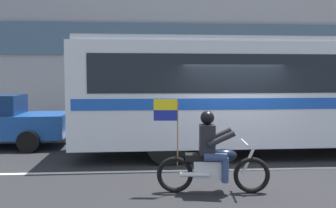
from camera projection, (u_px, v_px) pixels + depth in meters
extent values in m
plane|color=black|center=(232.00, 164.00, 8.98)|extent=(60.00, 60.00, 0.00)
cube|color=#B7B2A8|center=(200.00, 130.00, 14.04)|extent=(28.00, 3.80, 0.15)
cube|color=silver|center=(238.00, 170.00, 8.38)|extent=(26.60, 0.14, 0.01)
cube|color=gray|center=(192.00, 3.00, 15.92)|extent=(28.00, 0.80, 11.00)
cube|color=#384C60|center=(193.00, 39.00, 15.61)|extent=(25.76, 0.10, 1.40)
cube|color=silver|center=(303.00, 93.00, 10.21)|extent=(12.99, 2.75, 2.70)
cube|color=black|center=(303.00, 74.00, 10.17)|extent=(11.95, 2.77, 0.96)
cube|color=#194CB2|center=(303.00, 100.00, 10.22)|extent=(12.73, 2.77, 0.28)
cube|color=#ADB1BA|center=(304.00, 44.00, 10.10)|extent=(12.73, 2.62, 0.16)
cylinder|color=black|center=(167.00, 144.00, 8.84)|extent=(1.04, 0.30, 1.04)
torus|color=black|center=(252.00, 175.00, 6.67)|extent=(0.70, 0.16, 0.69)
torus|color=black|center=(175.00, 175.00, 6.71)|extent=(0.70, 0.16, 0.69)
cube|color=silver|center=(211.00, 170.00, 6.68)|extent=(0.66, 0.34, 0.36)
ellipsoid|color=black|center=(224.00, 155.00, 6.66)|extent=(0.50, 0.32, 0.24)
cube|color=black|center=(200.00, 157.00, 6.67)|extent=(0.58, 0.31, 0.12)
cylinder|color=silver|center=(249.00, 159.00, 6.65)|extent=(0.28, 0.08, 0.58)
cylinder|color=silver|center=(245.00, 143.00, 6.63)|extent=(0.10, 0.64, 0.04)
cylinder|color=silver|center=(195.00, 174.00, 6.53)|extent=(0.56, 0.14, 0.09)
cube|color=black|center=(207.00, 139.00, 6.64)|extent=(0.31, 0.39, 0.56)
sphere|color=black|center=(207.00, 118.00, 6.61)|extent=(0.26, 0.26, 0.26)
cylinder|color=navy|center=(213.00, 153.00, 6.84)|extent=(0.43, 0.19, 0.15)
cylinder|color=navy|center=(223.00, 165.00, 6.85)|extent=(0.13, 0.13, 0.46)
cylinder|color=navy|center=(215.00, 157.00, 6.48)|extent=(0.43, 0.19, 0.15)
cylinder|color=navy|center=(225.00, 170.00, 6.49)|extent=(0.13, 0.13, 0.46)
cylinder|color=black|center=(219.00, 136.00, 6.83)|extent=(0.53, 0.16, 0.32)
cylinder|color=black|center=(221.00, 139.00, 6.43)|extent=(0.53, 0.16, 0.32)
cylinder|color=olive|center=(178.00, 133.00, 6.64)|extent=(0.02, 0.02, 1.25)
cube|color=yellow|center=(165.00, 105.00, 6.61)|extent=(0.44, 0.06, 0.20)
cube|color=navy|center=(165.00, 115.00, 6.63)|extent=(0.44, 0.06, 0.20)
cylinder|color=black|center=(29.00, 142.00, 10.29)|extent=(0.64, 0.22, 0.64)
cylinder|color=gold|center=(113.00, 127.00, 12.32)|extent=(0.22, 0.22, 0.58)
sphere|color=gold|center=(113.00, 117.00, 12.30)|extent=(0.20, 0.20, 0.20)
cylinder|color=gold|center=(112.00, 127.00, 12.18)|extent=(0.09, 0.10, 0.09)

